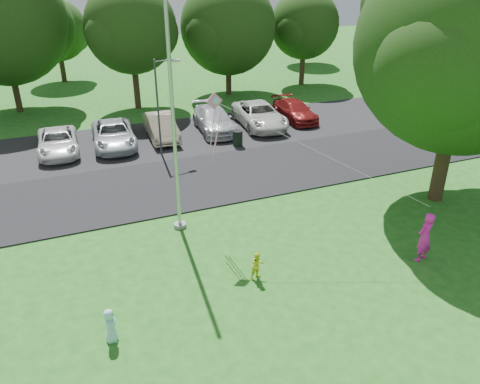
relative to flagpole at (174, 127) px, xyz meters
name	(u,v)px	position (x,y,z in m)	size (l,w,h in m)	color
ground	(321,276)	(3.50, -5.00, -4.17)	(120.00, 120.00, 0.00)	#1F641A
park_road	(226,175)	(3.50, 4.00, -4.14)	(60.00, 6.00, 0.06)	black
parking_strip	(188,136)	(3.50, 10.50, -4.14)	(42.00, 7.00, 0.06)	black
flagpole	(174,127)	(0.00, 0.00, 0.00)	(0.50, 0.50, 10.00)	#B7BABF
street_lamp	(161,99)	(1.42, 8.03, -1.05)	(1.45, 0.37, 5.18)	#3F3F44
trash_can	(238,139)	(5.61, 7.63, -3.69)	(0.60, 0.60, 0.94)	black
big_tree	(465,51)	(11.19, -2.02, 2.31)	(9.27, 8.61, 10.99)	#332316
tree_row	(171,22)	(5.09, 19.23, 1.55)	(64.35, 11.94, 10.88)	#332316
horizon_trees	(171,26)	(7.56, 28.88, 0.14)	(77.46, 7.20, 7.02)	#332316
parked_cars	(191,124)	(3.71, 10.50, -3.41)	(17.04, 5.56, 1.49)	silver
woman	(425,237)	(7.30, -5.52, -3.23)	(0.68, 0.45, 1.87)	#FF21BB
child_yellow	(258,266)	(1.46, -4.30, -3.66)	(0.49, 0.38, 1.01)	yellow
child_blue	(110,326)	(-3.48, -5.38, -3.63)	(0.52, 0.34, 1.06)	#9EE6F2
kite	(221,116)	(1.42, -1.11, 0.59)	(6.36, 4.81, 3.44)	pink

